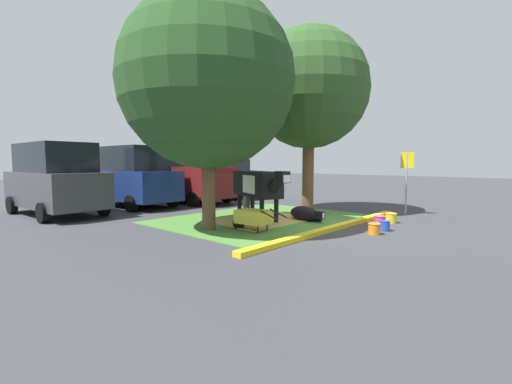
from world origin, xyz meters
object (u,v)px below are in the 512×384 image
(shade_tree_right, at_px, (309,89))
(calf_lying, at_px, (305,214))
(bucket_orange, at_px, (374,229))
(bucket_yellow, at_px, (391,218))
(suv_black, at_px, (132,176))
(sedan_silver, at_px, (225,179))
(suv_dark_grey, at_px, (55,179))
(shade_tree_left, at_px, (207,81))
(bucket_pink, at_px, (380,220))
(parking_sign, at_px, (407,171))
(person_handler, at_px, (246,191))
(wheelbarrow, at_px, (253,217))
(cow_holstein, at_px, (258,184))
(pickup_truck_maroon, at_px, (184,178))
(bucket_blue, at_px, (385,225))

(shade_tree_right, distance_m, calf_lying, 4.75)
(bucket_orange, distance_m, bucket_yellow, 2.02)
(shade_tree_right, distance_m, bucket_yellow, 5.43)
(suv_black, relative_size, sedan_silver, 1.05)
(suv_dark_grey, distance_m, suv_black, 3.02)
(shade_tree_left, bearing_deg, bucket_pink, -40.10)
(parking_sign, distance_m, suv_black, 10.82)
(person_handler, relative_size, wheelbarrow, 0.93)
(suv_black, bearing_deg, sedan_silver, -0.60)
(wheelbarrow, distance_m, sedan_silver, 9.35)
(shade_tree_left, bearing_deg, shade_tree_right, -1.00)
(parking_sign, relative_size, bucket_pink, 6.76)
(parking_sign, distance_m, sedan_silver, 9.39)
(calf_lying, distance_m, person_handler, 2.79)
(calf_lying, height_order, bucket_orange, calf_lying)
(shade_tree_right, xyz_separation_m, person_handler, (-1.60, 1.64, -3.71))
(shade_tree_right, distance_m, suv_dark_grey, 9.60)
(cow_holstein, height_order, wheelbarrow, cow_holstein)
(suv_dark_grey, xyz_separation_m, pickup_truck_maroon, (5.55, 0.09, -0.16))
(shade_tree_left, distance_m, bucket_orange, 5.85)
(bucket_blue, bearing_deg, bucket_pink, 31.20)
(bucket_yellow, distance_m, suv_dark_grey, 11.40)
(shade_tree_left, height_order, suv_black, shade_tree_left)
(parking_sign, height_order, bucket_pink, parking_sign)
(shade_tree_left, xyz_separation_m, suv_dark_grey, (-1.83, 6.12, -2.74))
(cow_holstein, xyz_separation_m, bucket_blue, (1.05, -3.68, -1.01))
(shade_tree_left, relative_size, suv_black, 1.36)
(bucket_pink, height_order, bucket_yellow, bucket_yellow)
(suv_dark_grey, relative_size, sedan_silver, 1.05)
(parking_sign, relative_size, bucket_orange, 6.87)
(bucket_pink, bearing_deg, suv_black, 105.41)
(person_handler, xyz_separation_m, parking_sign, (3.37, -4.61, 0.76))
(parking_sign, bearing_deg, calf_lying, 151.86)
(parking_sign, height_order, bucket_orange, parking_sign)
(calf_lying, bearing_deg, bucket_yellow, -55.13)
(shade_tree_left, distance_m, suv_dark_grey, 6.95)
(shade_tree_right, height_order, cow_holstein, shade_tree_right)
(calf_lying, distance_m, bucket_orange, 2.52)
(cow_holstein, relative_size, bucket_pink, 9.11)
(suv_black, bearing_deg, cow_holstein, -82.12)
(suv_dark_grey, bearing_deg, bucket_yellow, -56.29)
(cow_holstein, relative_size, suv_dark_grey, 0.64)
(bucket_blue, relative_size, suv_dark_grey, 0.06)
(cow_holstein, height_order, suv_black, suv_black)
(shade_tree_right, bearing_deg, suv_black, 118.80)
(calf_lying, relative_size, parking_sign, 0.60)
(calf_lying, xyz_separation_m, suv_dark_grey, (-4.80, 7.29, 1.03))
(shade_tree_left, bearing_deg, suv_black, 79.43)
(cow_holstein, height_order, suv_dark_grey, suv_dark_grey)
(cow_holstein, bearing_deg, sedan_silver, 55.13)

